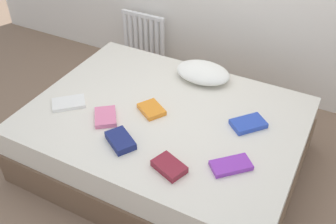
% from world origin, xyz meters
% --- Properties ---
extents(ground_plane, '(8.00, 8.00, 0.00)m').
position_xyz_m(ground_plane, '(0.00, 0.00, 0.00)').
color(ground_plane, '#7F6651').
extents(bed, '(2.00, 1.50, 0.50)m').
position_xyz_m(bed, '(0.00, 0.00, 0.25)').
color(bed, brown).
rests_on(bed, ground).
extents(radiator, '(0.49, 0.04, 0.52)m').
position_xyz_m(radiator, '(-0.89, 1.20, 0.36)').
color(radiator, white).
rests_on(radiator, ground).
extents(pillow, '(0.45, 0.31, 0.13)m').
position_xyz_m(pillow, '(0.06, 0.55, 0.56)').
color(pillow, white).
rests_on(pillow, bed).
extents(textbook_pink, '(0.25, 0.26, 0.04)m').
position_xyz_m(textbook_pink, '(-0.35, -0.25, 0.52)').
color(textbook_pink, pink).
rests_on(textbook_pink, bed).
extents(textbook_purple, '(0.27, 0.27, 0.03)m').
position_xyz_m(textbook_purple, '(0.61, -0.28, 0.52)').
color(textbook_purple, purple).
rests_on(textbook_purple, bed).
extents(textbook_white, '(0.28, 0.28, 0.03)m').
position_xyz_m(textbook_white, '(-0.69, -0.24, 0.51)').
color(textbook_white, white).
rests_on(textbook_white, bed).
extents(textbook_orange, '(0.24, 0.23, 0.04)m').
position_xyz_m(textbook_orange, '(-0.10, -0.02, 0.52)').
color(textbook_orange, orange).
rests_on(textbook_orange, bed).
extents(textbook_maroon, '(0.24, 0.20, 0.05)m').
position_xyz_m(textbook_maroon, '(0.28, -0.47, 0.52)').
color(textbook_maroon, maroon).
rests_on(textbook_maroon, bed).
extents(textbook_blue, '(0.27, 0.27, 0.04)m').
position_xyz_m(textbook_blue, '(0.58, 0.15, 0.52)').
color(textbook_blue, '#2847B7').
rests_on(textbook_blue, bed).
extents(textbook_navy, '(0.26, 0.23, 0.05)m').
position_xyz_m(textbook_navy, '(-0.11, -0.42, 0.53)').
color(textbook_navy, navy).
rests_on(textbook_navy, bed).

